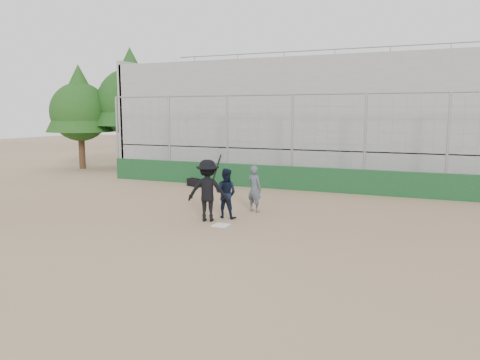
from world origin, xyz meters
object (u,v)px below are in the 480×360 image
at_px(umpire, 254,191).
at_px(equipment_bag, 195,183).
at_px(batter_at_plate, 208,190).
at_px(catcher_crouched, 226,201).

bearing_deg(umpire, equipment_bag, -21.02).
bearing_deg(batter_at_plate, equipment_bag, 121.80).
height_order(catcher_crouched, umpire, umpire).
bearing_deg(catcher_crouched, equipment_bag, 126.92).
height_order(catcher_crouched, equipment_bag, catcher_crouched).
relative_size(batter_at_plate, equipment_bag, 2.31).
xyz_separation_m(batter_at_plate, equipment_bag, (-3.57, 5.75, -0.76)).
bearing_deg(catcher_crouched, umpire, 69.04).
xyz_separation_m(umpire, equipment_bag, (-4.38, 3.99, -0.52)).
distance_m(batter_at_plate, umpire, 1.96).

